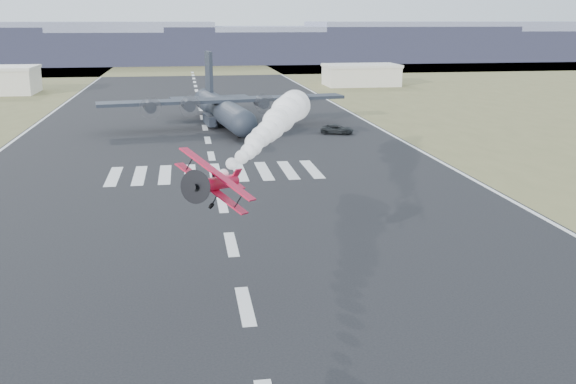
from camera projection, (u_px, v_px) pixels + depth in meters
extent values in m
cube|color=brown|center=(191.00, 67.00, 249.49)|extent=(500.00, 80.00, 0.00)
cube|color=slate|center=(31.00, 43.00, 265.80)|extent=(150.00, 50.00, 17.00)
cube|color=slate|center=(190.00, 47.00, 276.38)|extent=(150.00, 50.00, 13.00)
cube|color=slate|center=(336.00, 44.00, 286.18)|extent=(150.00, 50.00, 15.00)
cube|color=slate|center=(473.00, 41.00, 295.97)|extent=(150.00, 50.00, 17.00)
cube|color=beige|center=(361.00, 76.00, 179.69)|extent=(20.00, 12.00, 5.20)
cube|color=beige|center=(361.00, 66.00, 178.94)|extent=(20.50, 12.50, 0.80)
cylinder|color=red|center=(217.00, 183.00, 40.77)|extent=(2.21, 4.74, 0.85)
sphere|color=black|center=(217.00, 178.00, 40.87)|extent=(0.66, 0.66, 0.66)
cylinder|color=black|center=(207.00, 193.00, 38.61)|extent=(1.07, 0.82, 0.94)
cylinder|color=black|center=(206.00, 194.00, 38.30)|extent=(1.98, 0.64, 2.07)
cube|color=red|center=(215.00, 190.00, 40.50)|extent=(4.99, 2.37, 2.90)
cube|color=red|center=(214.00, 174.00, 39.93)|extent=(5.15, 2.42, 2.99)
cube|color=red|center=(224.00, 169.00, 42.72)|extent=(0.34, 0.84, 0.94)
cube|color=red|center=(225.00, 175.00, 42.84)|extent=(1.99, 1.19, 0.08)
cylinder|color=black|center=(203.00, 203.00, 40.45)|extent=(0.23, 0.43, 0.41)
cylinder|color=black|center=(226.00, 204.00, 40.24)|extent=(0.23, 0.43, 0.41)
sphere|color=white|center=(225.00, 175.00, 43.02)|extent=(0.66, 0.66, 0.66)
sphere|color=white|center=(233.00, 167.00, 45.17)|extent=(0.86, 0.86, 0.86)
sphere|color=white|center=(240.00, 160.00, 47.32)|extent=(1.06, 1.06, 1.06)
sphere|color=white|center=(246.00, 153.00, 49.47)|extent=(1.26, 1.26, 1.26)
sphere|color=white|center=(251.00, 147.00, 51.62)|extent=(1.46, 1.46, 1.46)
sphere|color=white|center=(257.00, 142.00, 53.77)|extent=(1.66, 1.66, 1.66)
sphere|color=white|center=(262.00, 137.00, 55.92)|extent=(1.86, 1.86, 1.86)
sphere|color=white|center=(266.00, 132.00, 58.07)|extent=(2.06, 2.06, 2.06)
sphere|color=white|center=(270.00, 128.00, 60.22)|extent=(2.26, 2.26, 2.26)
sphere|color=white|center=(274.00, 124.00, 62.37)|extent=(2.46, 2.46, 2.46)
sphere|color=white|center=(278.00, 120.00, 64.52)|extent=(2.67, 2.67, 2.67)
sphere|color=white|center=(281.00, 116.00, 66.67)|extent=(2.87, 2.87, 2.87)
sphere|color=white|center=(284.00, 113.00, 68.82)|extent=(3.07, 3.07, 3.07)
sphere|color=white|center=(287.00, 110.00, 70.97)|extent=(3.27, 3.27, 3.27)
sphere|color=white|center=(290.00, 107.00, 73.12)|extent=(3.47, 3.47, 3.47)
sphere|color=white|center=(293.00, 104.00, 75.27)|extent=(3.67, 3.67, 3.67)
cylinder|color=black|center=(224.00, 111.00, 110.60)|extent=(8.40, 29.86, 4.22)
sphere|color=black|center=(244.00, 124.00, 96.98)|extent=(4.22, 4.22, 4.22)
cone|color=black|center=(208.00, 101.00, 124.21)|extent=(5.08, 6.87, 4.22)
cube|color=black|center=(225.00, 100.00, 109.10)|extent=(42.43, 10.42, 0.53)
cylinder|color=black|center=(149.00, 106.00, 105.09)|extent=(2.45, 4.24, 1.90)
cylinder|color=#3F3F44|center=(151.00, 108.00, 103.14)|extent=(3.56, 0.56, 3.59)
cylinder|color=black|center=(188.00, 105.00, 106.92)|extent=(2.45, 4.24, 1.90)
cylinder|color=#3F3F44|center=(190.00, 107.00, 104.98)|extent=(3.56, 0.56, 3.59)
cylinder|color=black|center=(261.00, 102.00, 110.58)|extent=(2.45, 4.24, 1.90)
cylinder|color=#3F3F44|center=(265.00, 104.00, 108.64)|extent=(3.56, 0.56, 3.59)
cylinder|color=black|center=(296.00, 101.00, 112.42)|extent=(2.45, 4.24, 1.90)
cylinder|color=#3F3F44|center=(300.00, 102.00, 110.47)|extent=(3.56, 0.56, 3.59)
cube|color=black|center=(209.00, 74.00, 120.89)|extent=(1.31, 4.79, 8.45)
cube|color=black|center=(209.00, 97.00, 122.53)|extent=(15.08, 5.24, 0.37)
cube|color=black|center=(209.00, 120.00, 111.31)|extent=(2.16, 6.45, 1.69)
cylinder|color=black|center=(210.00, 123.00, 111.46)|extent=(0.69, 1.22, 1.16)
cube|color=black|center=(236.00, 119.00, 112.65)|extent=(2.16, 6.45, 1.69)
cylinder|color=black|center=(236.00, 122.00, 112.80)|extent=(0.69, 1.22, 1.16)
cylinder|color=black|center=(239.00, 135.00, 100.49)|extent=(0.55, 1.00, 0.95)
imported|color=black|center=(337.00, 129.00, 104.28)|extent=(5.83, 4.17, 1.47)
imported|color=black|center=(283.00, 123.00, 109.28)|extent=(0.63, 0.52, 1.71)
imported|color=black|center=(249.00, 129.00, 103.63)|extent=(0.93, 0.84, 1.63)
imported|color=black|center=(272.00, 128.00, 104.50)|extent=(0.73, 1.27, 1.86)
imported|color=black|center=(280.00, 126.00, 106.57)|extent=(0.78, 1.13, 1.76)
imported|color=black|center=(230.00, 125.00, 108.09)|extent=(0.51, 0.78, 1.55)
imported|color=black|center=(293.00, 122.00, 111.00)|extent=(1.33, 1.47, 1.62)
imported|color=black|center=(267.00, 127.00, 105.65)|extent=(0.80, 0.86, 1.88)
imported|color=black|center=(216.00, 124.00, 108.69)|extent=(0.84, 0.57, 1.64)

